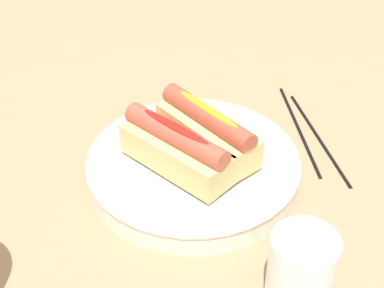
{
  "coord_description": "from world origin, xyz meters",
  "views": [
    {
      "loc": [
        -0.48,
        0.28,
        0.5
      ],
      "look_at": [
        0.02,
        0.0,
        0.06
      ],
      "focal_mm": 54.52,
      "sensor_mm": 36.0,
      "label": 1
    }
  ],
  "objects_px": {
    "water_glass": "(303,274)",
    "chopstick_near": "(299,128)",
    "chopstick_far": "(319,137)",
    "hotdog_front": "(207,130)",
    "hotdog_back": "(176,149)",
    "serving_bowl": "(192,167)"
  },
  "relations": [
    {
      "from": "hotdog_front",
      "to": "hotdog_back",
      "type": "xyz_separation_m",
      "value": [
        -0.02,
        0.05,
        0.0
      ]
    },
    {
      "from": "serving_bowl",
      "to": "hotdog_back",
      "type": "relative_size",
      "value": 1.73
    },
    {
      "from": "chopstick_near",
      "to": "water_glass",
      "type": "bearing_deg",
      "value": 165.01
    },
    {
      "from": "chopstick_far",
      "to": "serving_bowl",
      "type": "bearing_deg",
      "value": 103.75
    },
    {
      "from": "hotdog_back",
      "to": "serving_bowl",
      "type": "bearing_deg",
      "value": -74.16
    },
    {
      "from": "hotdog_front",
      "to": "chopstick_far",
      "type": "bearing_deg",
      "value": -95.75
    },
    {
      "from": "hotdog_front",
      "to": "chopstick_near",
      "type": "height_order",
      "value": "hotdog_front"
    },
    {
      "from": "water_glass",
      "to": "chopstick_near",
      "type": "relative_size",
      "value": 0.41
    },
    {
      "from": "chopstick_near",
      "to": "serving_bowl",
      "type": "bearing_deg",
      "value": 118.21
    },
    {
      "from": "serving_bowl",
      "to": "hotdog_back",
      "type": "xyz_separation_m",
      "value": [
        -0.01,
        0.03,
        0.04
      ]
    },
    {
      "from": "hotdog_back",
      "to": "water_glass",
      "type": "relative_size",
      "value": 1.76
    },
    {
      "from": "chopstick_near",
      "to": "chopstick_far",
      "type": "distance_m",
      "value": 0.03
    },
    {
      "from": "serving_bowl",
      "to": "hotdog_back",
      "type": "height_order",
      "value": "hotdog_back"
    },
    {
      "from": "water_glass",
      "to": "chopstick_far",
      "type": "relative_size",
      "value": 0.41
    },
    {
      "from": "chopstick_far",
      "to": "water_glass",
      "type": "bearing_deg",
      "value": 153.96
    },
    {
      "from": "hotdog_front",
      "to": "chopstick_near",
      "type": "xyz_separation_m",
      "value": [
        0.01,
        -0.16,
        -0.06
      ]
    },
    {
      "from": "chopstick_near",
      "to": "chopstick_far",
      "type": "xyz_separation_m",
      "value": [
        -0.03,
        -0.01,
        0.0
      ]
    },
    {
      "from": "hotdog_back",
      "to": "hotdog_front",
      "type": "bearing_deg",
      "value": -74.16
    },
    {
      "from": "serving_bowl",
      "to": "chopstick_far",
      "type": "distance_m",
      "value": 0.2
    },
    {
      "from": "serving_bowl",
      "to": "chopstick_far",
      "type": "relative_size",
      "value": 1.25
    },
    {
      "from": "serving_bowl",
      "to": "hotdog_front",
      "type": "height_order",
      "value": "hotdog_front"
    },
    {
      "from": "chopstick_far",
      "to": "hotdog_back",
      "type": "bearing_deg",
      "value": 105.98
    }
  ]
}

